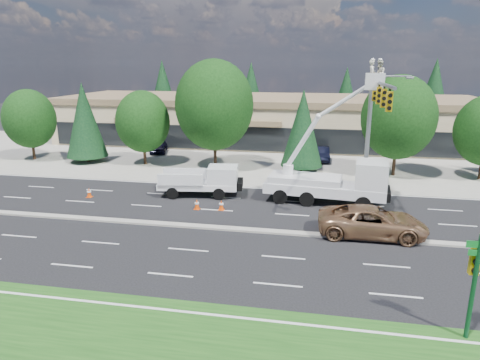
% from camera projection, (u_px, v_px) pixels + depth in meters
% --- Properties ---
extents(ground, '(140.00, 140.00, 0.00)m').
position_uv_depth(ground, '(204.00, 228.00, 25.50)').
color(ground, black).
rests_on(ground, ground).
extents(concrete_apron, '(140.00, 22.00, 0.01)m').
position_uv_depth(concrete_apron, '(255.00, 157.00, 44.46)').
color(concrete_apron, gray).
rests_on(concrete_apron, ground).
extents(road_median, '(120.00, 0.55, 0.12)m').
position_uv_depth(road_median, '(204.00, 227.00, 25.49)').
color(road_median, gray).
rests_on(road_median, ground).
extents(strip_mall, '(50.40, 15.40, 5.50)m').
position_uv_depth(strip_mall, '(267.00, 118.00, 53.16)').
color(strip_mall, tan).
rests_on(strip_mall, ground).
extents(tree_front_a, '(5.08, 5.08, 7.04)m').
position_uv_depth(tree_front_a, '(29.00, 119.00, 42.54)').
color(tree_front_a, '#332114').
rests_on(tree_front_a, ground).
extents(tree_front_b, '(3.93, 3.93, 7.74)m').
position_uv_depth(tree_front_b, '(85.00, 120.00, 41.46)').
color(tree_front_b, '#332114').
rests_on(tree_front_b, ground).
extents(tree_front_c, '(5.09, 5.09, 7.06)m').
position_uv_depth(tree_front_c, '(143.00, 122.00, 40.40)').
color(tree_front_c, '#332114').
rests_on(tree_front_c, ground).
extents(tree_front_d, '(7.14, 7.14, 9.90)m').
position_uv_depth(tree_front_d, '(214.00, 105.00, 38.72)').
color(tree_front_d, '#332114').
rests_on(tree_front_d, ground).
extents(tree_front_e, '(3.72, 3.72, 7.33)m').
position_uv_depth(tree_front_e, '(303.00, 128.00, 37.79)').
color(tree_front_e, '#332114').
rests_on(tree_front_e, ground).
extents(tree_front_f, '(6.22, 6.22, 8.63)m').
position_uv_depth(tree_front_f, '(399.00, 117.00, 36.08)').
color(tree_front_f, '#332114').
rests_on(tree_front_f, ground).
extents(tree_back_a, '(5.05, 5.05, 9.96)m').
position_uv_depth(tree_back_a, '(163.00, 90.00, 67.09)').
color(tree_back_a, '#332114').
rests_on(tree_back_a, ground).
extents(tree_back_b, '(4.90, 4.90, 9.66)m').
position_uv_depth(tree_back_b, '(251.00, 92.00, 64.65)').
color(tree_back_b, '#332114').
rests_on(tree_back_b, ground).
extents(tree_back_c, '(4.55, 4.55, 8.96)m').
position_uv_depth(tree_back_c, '(346.00, 96.00, 62.26)').
color(tree_back_c, '#332114').
rests_on(tree_back_c, ground).
extents(tree_back_d, '(5.17, 5.17, 10.19)m').
position_uv_depth(tree_back_d, '(434.00, 93.00, 59.96)').
color(tree_back_d, '#332114').
rests_on(tree_back_d, ground).
extents(signal_mast, '(2.76, 10.16, 9.00)m').
position_uv_depth(signal_mast, '(374.00, 116.00, 28.80)').
color(signal_mast, gray).
rests_on(signal_mast, ground).
extents(street_sign_pole, '(0.90, 0.44, 4.00)m').
position_uv_depth(street_sign_pole, '(474.00, 274.00, 14.76)').
color(street_sign_pole, '#0C381E').
rests_on(street_sign_pole, ground).
extents(utility_pickup, '(6.00, 2.85, 2.21)m').
position_uv_depth(utility_pickup, '(204.00, 184.00, 31.49)').
color(utility_pickup, white).
rests_on(utility_pickup, ground).
extents(bucket_truck, '(8.74, 3.35, 9.78)m').
position_uv_depth(bucket_truck, '(338.00, 174.00, 29.33)').
color(bucket_truck, white).
rests_on(bucket_truck, ground).
extents(traffic_cone_a, '(0.40, 0.40, 0.70)m').
position_uv_depth(traffic_cone_a, '(89.00, 193.00, 31.23)').
color(traffic_cone_a, '#DF4007').
rests_on(traffic_cone_a, ground).
extents(traffic_cone_b, '(0.40, 0.40, 0.70)m').
position_uv_depth(traffic_cone_b, '(197.00, 204.00, 28.66)').
color(traffic_cone_b, '#DF4007').
rests_on(traffic_cone_b, ground).
extents(traffic_cone_c, '(0.40, 0.40, 0.70)m').
position_uv_depth(traffic_cone_c, '(221.00, 205.00, 28.51)').
color(traffic_cone_c, '#DF4007').
rests_on(traffic_cone_c, ground).
extents(traffic_cone_d, '(0.40, 0.40, 0.70)m').
position_uv_depth(traffic_cone_d, '(337.00, 210.00, 27.59)').
color(traffic_cone_d, '#DF4007').
rests_on(traffic_cone_d, ground).
extents(minivan, '(6.06, 2.82, 1.68)m').
position_uv_depth(minivan, '(372.00, 222.00, 24.13)').
color(minivan, '#966C48').
rests_on(minivan, ground).
extents(parked_car_west, '(2.72, 4.47, 1.42)m').
position_uv_depth(parked_car_west, '(158.00, 146.00, 46.83)').
color(parked_car_west, black).
rests_on(parked_car_west, ground).
extents(parked_car_east, '(1.66, 4.24, 1.38)m').
position_uv_depth(parked_car_east, '(322.00, 154.00, 42.88)').
color(parked_car_east, black).
rests_on(parked_car_east, ground).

